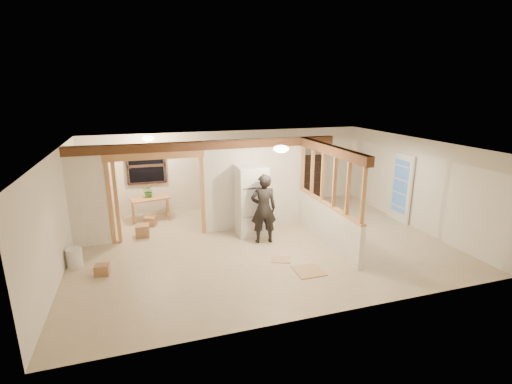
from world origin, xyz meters
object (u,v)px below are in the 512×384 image
object	(u,v)px
refrigerator	(251,200)
bookshelf	(310,178)
woman	(264,209)
shop_vac	(95,226)
work_table	(151,209)

from	to	relation	value
refrigerator	bookshelf	bearing A→B (deg)	38.88
refrigerator	woman	world-z (taller)	refrigerator
woman	bookshelf	xyz separation A→B (m)	(2.71, 2.96, -0.10)
refrigerator	shop_vac	world-z (taller)	refrigerator
work_table	bookshelf	distance (m)	5.41
bookshelf	woman	bearing A→B (deg)	-132.48
bookshelf	refrigerator	bearing A→B (deg)	-141.12
shop_vac	bookshelf	distance (m)	6.99
refrigerator	work_table	xyz separation A→B (m)	(-2.55, 1.91, -0.59)
refrigerator	shop_vac	bearing A→B (deg)	167.83
shop_vac	bookshelf	world-z (taller)	bookshelf
work_table	bookshelf	bearing A→B (deg)	-8.09
shop_vac	work_table	bearing A→B (deg)	35.96
refrigerator	woman	size ratio (longest dim) A/B	1.04
woman	bookshelf	distance (m)	4.02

